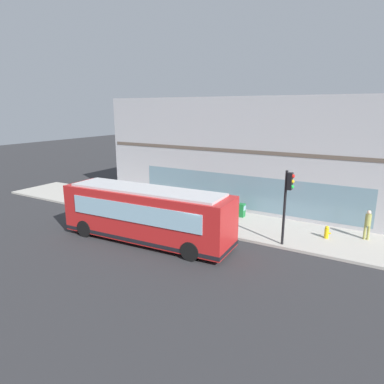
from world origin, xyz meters
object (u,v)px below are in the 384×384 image
object	(u,v)px
newspaper_vending_box	(242,210)
fire_hydrant	(327,232)
pedestrian_walking_along_curb	(191,201)
pedestrian_near_building_entrance	(216,206)
city_bus_nearside	(146,215)
pedestrian_near_hydrant	(185,208)
traffic_light_near_corner	(288,194)
pedestrian_by_light_pole	(368,223)

from	to	relation	value
newspaper_vending_box	fire_hydrant	bearing A→B (deg)	-102.34
pedestrian_walking_along_curb	pedestrian_near_building_entrance	world-z (taller)	pedestrian_walking_along_curb
city_bus_nearside	pedestrian_walking_along_curb	size ratio (longest dim) A/B	5.70
pedestrian_near_building_entrance	pedestrian_near_hydrant	world-z (taller)	pedestrian_near_hydrant
traffic_light_near_corner	pedestrian_by_light_pole	bearing A→B (deg)	-50.76
pedestrian_by_light_pole	pedestrian_near_building_entrance	world-z (taller)	pedestrian_by_light_pole
fire_hydrant	pedestrian_by_light_pole	world-z (taller)	pedestrian_by_light_pole
pedestrian_near_hydrant	newspaper_vending_box	bearing A→B (deg)	-46.94
city_bus_nearside	newspaper_vending_box	xyz separation A→B (m)	(6.41, -3.15, -0.95)
traffic_light_near_corner	fire_hydrant	xyz separation A→B (m)	(2.14, -1.81, -2.48)
pedestrian_by_light_pole	city_bus_nearside	bearing A→B (deg)	119.50
newspaper_vending_box	city_bus_nearside	bearing A→B (deg)	153.82
pedestrian_near_hydrant	pedestrian_by_light_pole	bearing A→B (deg)	-77.25
pedestrian_near_hydrant	city_bus_nearside	bearing A→B (deg)	175.68
fire_hydrant	pedestrian_near_building_entrance	distance (m)	7.03
pedestrian_walking_along_curb	pedestrian_near_hydrant	distance (m)	1.12
pedestrian_near_building_entrance	traffic_light_near_corner	bearing A→B (deg)	-111.43
city_bus_nearside	fire_hydrant	xyz separation A→B (m)	(5.17, -8.84, -1.04)
pedestrian_near_hydrant	pedestrian_walking_along_curb	bearing A→B (deg)	12.23
city_bus_nearside	pedestrian_near_building_entrance	xyz separation A→B (m)	(5.07, -1.82, -0.53)
city_bus_nearside	pedestrian_walking_along_curb	distance (m)	4.83
pedestrian_by_light_pole	newspaper_vending_box	size ratio (longest dim) A/B	1.90
pedestrian_near_building_entrance	pedestrian_near_hydrant	bearing A→B (deg)	131.05
pedestrian_by_light_pole	traffic_light_near_corner	bearing A→B (deg)	129.24
pedestrian_by_light_pole	pedestrian_near_building_entrance	distance (m)	9.03
pedestrian_by_light_pole	pedestrian_near_building_entrance	size ratio (longest dim) A/B	1.11
city_bus_nearside	pedestrian_near_building_entrance	distance (m)	5.42
pedestrian_by_light_pole	newspaper_vending_box	bearing A→B (deg)	87.72
pedestrian_by_light_pole	pedestrian_near_building_entrance	bearing A→B (deg)	96.58
pedestrian_walking_along_curb	newspaper_vending_box	xyz separation A→B (m)	(1.60, -3.11, -0.58)
city_bus_nearside	pedestrian_by_light_pole	xyz separation A→B (m)	(6.11, -10.80, -0.42)
city_bus_nearside	pedestrian_near_building_entrance	size ratio (longest dim) A/B	6.61
fire_hydrant	pedestrian_near_hydrant	xyz separation A→B (m)	(-1.44, 8.56, 0.53)
fire_hydrant	city_bus_nearside	bearing A→B (deg)	120.32
city_bus_nearside	pedestrian_walking_along_curb	xyz separation A→B (m)	(4.81, -0.05, -0.37)
pedestrian_near_building_entrance	pedestrian_by_light_pole	bearing A→B (deg)	-83.42
pedestrian_walking_along_curb	pedestrian_near_building_entrance	xyz separation A→B (m)	(0.26, -1.78, -0.16)
city_bus_nearside	traffic_light_near_corner	size ratio (longest dim) A/B	2.49
city_bus_nearside	traffic_light_near_corner	distance (m)	7.79
traffic_light_near_corner	newspaper_vending_box	xyz separation A→B (m)	(3.38, 3.88, -2.39)
pedestrian_near_building_entrance	pedestrian_near_hydrant	size ratio (longest dim) A/B	0.98
traffic_light_near_corner	pedestrian_near_building_entrance	size ratio (longest dim) A/B	2.65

